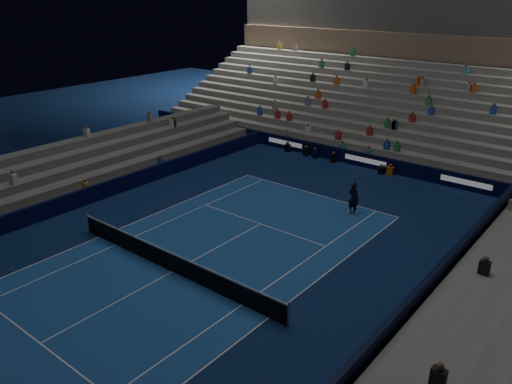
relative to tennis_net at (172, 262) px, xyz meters
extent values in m
plane|color=#0C1E48|center=(0.00, 0.00, -0.50)|extent=(90.00, 90.00, 0.00)
cube|color=#1B4B96|center=(0.00, 0.00, -0.50)|extent=(10.97, 23.77, 0.01)
cube|color=black|center=(0.00, 18.50, 0.00)|extent=(44.00, 0.25, 1.00)
cube|color=black|center=(9.70, 0.00, 0.00)|extent=(0.25, 37.00, 1.00)
cube|color=black|center=(-9.70, 0.00, 0.00)|extent=(0.25, 37.00, 1.00)
cube|color=slate|center=(0.00, 19.50, -0.25)|extent=(44.00, 1.00, 0.50)
cube|color=slate|center=(0.00, 20.50, 0.00)|extent=(44.00, 1.00, 1.00)
cube|color=slate|center=(0.00, 21.50, 0.25)|extent=(44.00, 1.00, 1.50)
cube|color=slate|center=(0.00, 22.50, 0.50)|extent=(44.00, 1.00, 2.00)
cube|color=slate|center=(0.00, 23.50, 0.75)|extent=(44.00, 1.00, 2.50)
cube|color=slate|center=(0.00, 24.50, 1.00)|extent=(44.00, 1.00, 3.00)
cube|color=slate|center=(0.00, 25.50, 1.25)|extent=(44.00, 1.00, 3.50)
cube|color=slate|center=(0.00, 26.50, 1.50)|extent=(44.00, 1.00, 4.00)
cube|color=slate|center=(0.00, 27.50, 1.75)|extent=(44.00, 1.00, 4.50)
cube|color=slate|center=(0.00, 28.50, 2.00)|extent=(44.00, 1.00, 5.00)
cube|color=slate|center=(0.00, 29.50, 2.25)|extent=(44.00, 1.00, 5.50)
cube|color=slate|center=(0.00, 30.50, 2.50)|extent=(44.00, 1.00, 6.00)
cube|color=#7D634D|center=(0.00, 31.60, 6.60)|extent=(44.00, 0.60, 2.20)
cube|color=#484845|center=(0.00, 33.00, 9.20)|extent=(44.00, 2.40, 3.00)
cube|color=slate|center=(10.50, 0.00, -0.25)|extent=(1.00, 37.00, 0.50)
cube|color=slate|center=(11.50, 0.00, 0.00)|extent=(1.00, 37.00, 1.00)
cube|color=slate|center=(-10.50, 0.00, -0.25)|extent=(1.00, 37.00, 0.50)
cube|color=slate|center=(-11.50, 0.00, 0.00)|extent=(1.00, 37.00, 1.00)
cube|color=slate|center=(-12.50, 0.00, 0.25)|extent=(1.00, 37.00, 1.50)
cube|color=slate|center=(-13.50, 0.00, 0.50)|extent=(1.00, 37.00, 2.00)
cube|color=slate|center=(-14.50, 0.00, 0.75)|extent=(1.00, 37.00, 2.50)
cylinder|color=#B2B2B7|center=(-6.40, 0.00, 0.05)|extent=(0.10, 0.10, 1.10)
cylinder|color=#B2B2B7|center=(6.40, 0.00, 0.05)|extent=(0.10, 0.10, 1.10)
cube|color=black|center=(0.00, 0.00, -0.05)|extent=(12.80, 0.03, 0.90)
cube|color=white|center=(0.00, 0.00, 0.44)|extent=(12.80, 0.04, 0.08)
imported|color=black|center=(3.18, 10.78, 0.41)|extent=(0.70, 0.48, 1.83)
cube|color=black|center=(1.45, 18.03, -0.24)|extent=(0.50, 0.56, 0.53)
cylinder|color=black|center=(1.45, 17.61, -0.08)|extent=(0.24, 0.38, 0.16)
camera|label=1|loc=(15.40, -13.13, 11.38)|focal=35.64mm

